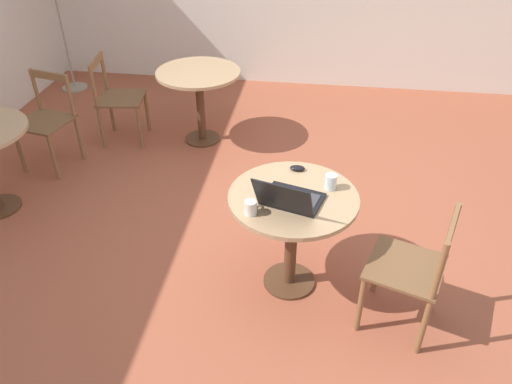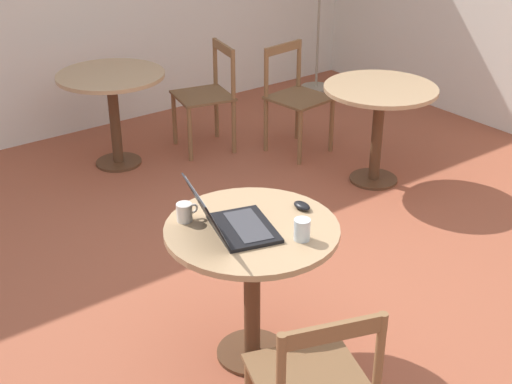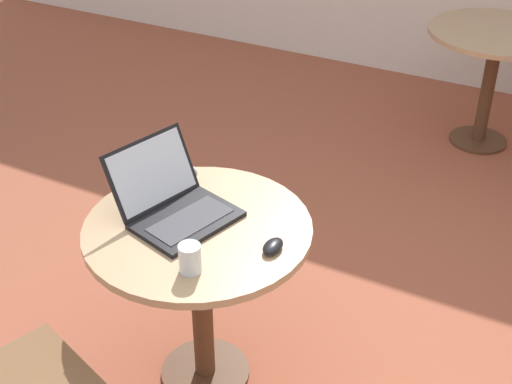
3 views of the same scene
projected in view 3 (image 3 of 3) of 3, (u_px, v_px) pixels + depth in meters
The scene contains 7 objects.
ground_plane at pixel (304, 382), 2.89m from camera, with size 16.00×16.00×0.00m, color #9E5138.
cafe_table_near at pixel (199, 258), 2.60m from camera, with size 0.82×0.82×0.75m.
cafe_table_far at pixel (494, 53), 4.27m from camera, with size 0.82×0.82×0.75m.
laptop at pixel (175, 204), 2.55m from camera, with size 0.45×0.44×0.25m.
mouse at pixel (273, 246), 2.40m from camera, with size 0.06×0.10×0.03m.
mug at pixel (182, 170), 2.76m from camera, with size 0.11×0.07×0.09m.
drinking_glass at pixel (190, 258), 2.29m from camera, with size 0.07×0.07×0.10m.
Camera 3 is at (0.76, -1.87, 2.22)m, focal length 50.00 mm.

